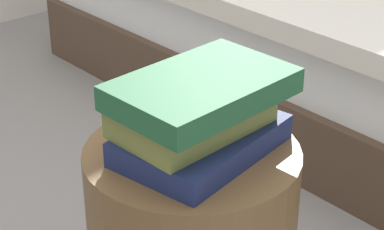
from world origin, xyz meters
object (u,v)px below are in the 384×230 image
Objects in this scene: book_olive at (191,116)px; book_forest at (202,89)px; book_navy at (201,140)px; bed at (383,18)px.

book_forest is (0.01, -0.01, 0.05)m from book_olive.
bed is at bearing 11.98° from book_navy.
bed is 1.50m from book_forest.
book_navy is 1.11× the size of book_olive.
bed is at bearing 18.38° from book_olive.
bed is 1.48m from book_navy.
bed is 6.87× the size of book_forest.
book_olive is at bearing 145.45° from book_forest.
book_forest reaches higher than book_olive.
book_olive is 0.05m from book_forest.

